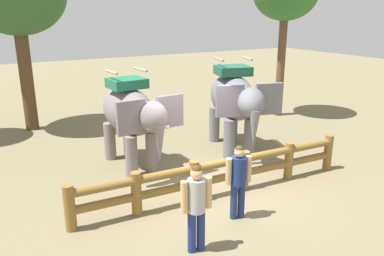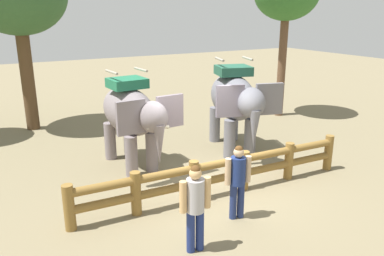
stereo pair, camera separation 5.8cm
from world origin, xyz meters
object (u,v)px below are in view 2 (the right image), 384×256
log_fence (220,173)px  elephant_center (235,100)px  elephant_near_left (132,114)px  tourist_woman_in_black (195,203)px  tourist_man_in_blue (238,177)px

log_fence → elephant_center: (2.20, 2.53, 1.13)m
elephant_near_left → log_fence: bearing=-66.1°
tourist_woman_in_black → tourist_man_in_blue: bearing=23.6°
log_fence → tourist_woman_in_black: 2.53m
elephant_near_left → elephant_center: bearing=-4.6°
log_fence → tourist_woman_in_black: tourist_woman_in_black is taller
tourist_woman_in_black → tourist_man_in_blue: size_ratio=1.04×
log_fence → elephant_near_left: 3.25m
tourist_woman_in_black → tourist_man_in_blue: (1.44, 0.63, -0.04)m
log_fence → elephant_near_left: bearing=113.9°
log_fence → elephant_near_left: elephant_near_left is taller
tourist_woman_in_black → log_fence: bearing=45.9°
log_fence → tourist_man_in_blue: bearing=-104.2°
log_fence → tourist_man_in_blue: tourist_man_in_blue is taller
log_fence → elephant_center: size_ratio=2.08×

